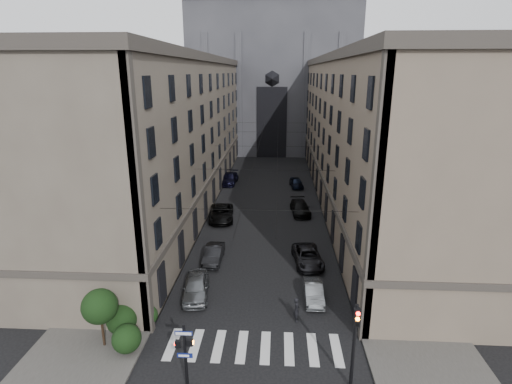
% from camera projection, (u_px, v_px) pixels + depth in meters
% --- Properties ---
extents(sidewalk_left, '(7.00, 80.00, 0.15)m').
position_uv_depth(sidewalk_left, '(192.00, 197.00, 55.60)').
color(sidewalk_left, '#383533').
rests_on(sidewalk_left, ground).
extents(sidewalk_right, '(7.00, 80.00, 0.15)m').
position_uv_depth(sidewalk_right, '(344.00, 200.00, 54.48)').
color(sidewalk_right, '#383533').
rests_on(sidewalk_right, ground).
extents(zebra_crossing, '(11.00, 3.20, 0.01)m').
position_uv_depth(zebra_crossing, '(254.00, 347.00, 25.43)').
color(zebra_crossing, beige).
rests_on(zebra_crossing, ground).
extents(building_left, '(13.60, 60.60, 18.85)m').
position_uv_depth(building_left, '(167.00, 130.00, 53.07)').
color(building_left, '#51483E').
rests_on(building_left, ground).
extents(building_right, '(13.60, 60.60, 18.85)m').
position_uv_depth(building_right, '(372.00, 132.00, 51.64)').
color(building_right, brown).
rests_on(building_right, ground).
extents(gothic_tower, '(35.00, 23.00, 58.00)m').
position_uv_depth(gothic_tower, '(273.00, 67.00, 87.14)').
color(gothic_tower, '#2D2D33').
rests_on(gothic_tower, ground).
extents(pedestrian_signal_left, '(1.02, 0.38, 4.00)m').
position_uv_depth(pedestrian_signal_left, '(185.00, 351.00, 21.60)').
color(pedestrian_signal_left, black).
rests_on(pedestrian_signal_left, ground).
extents(traffic_light_right, '(0.34, 0.50, 5.20)m').
position_uv_depth(traffic_light_right, '(355.00, 337.00, 21.24)').
color(traffic_light_right, black).
rests_on(traffic_light_right, ground).
extents(shrub_cluster, '(3.90, 4.40, 3.90)m').
position_uv_depth(shrub_cluster, '(117.00, 318.00, 25.38)').
color(shrub_cluster, black).
rests_on(shrub_cluster, sidewalk_left).
extents(tram_wires, '(14.00, 60.00, 0.43)m').
position_uv_depth(tram_wires, '(268.00, 147.00, 52.61)').
color(tram_wires, black).
rests_on(tram_wires, ground).
extents(car_left_near, '(2.48, 4.99, 1.64)m').
position_uv_depth(car_left_near, '(196.00, 287.00, 30.98)').
color(car_left_near, slate).
rests_on(car_left_near, ground).
extents(car_left_midnear, '(1.58, 4.42, 1.45)m').
position_uv_depth(car_left_midnear, '(214.00, 254.00, 36.70)').
color(car_left_midnear, black).
rests_on(car_left_midnear, ground).
extents(car_left_midfar, '(3.34, 6.19, 1.65)m').
position_uv_depth(car_left_midfar, '(221.00, 213.00, 47.01)').
color(car_left_midfar, black).
rests_on(car_left_midfar, ground).
extents(car_left_far, '(2.63, 5.79, 1.65)m').
position_uv_depth(car_left_far, '(229.00, 178.00, 62.32)').
color(car_left_far, black).
rests_on(car_left_far, ground).
extents(car_right_near, '(1.42, 3.95, 1.29)m').
position_uv_depth(car_right_near, '(314.00, 292.00, 30.53)').
color(car_right_near, slate).
rests_on(car_right_near, ground).
extents(car_right_midnear, '(2.93, 5.43, 1.45)m').
position_uv_depth(car_right_midnear, '(308.00, 256.00, 36.27)').
color(car_right_midnear, black).
rests_on(car_right_midnear, ground).
extents(car_right_midfar, '(2.64, 5.42, 1.52)m').
position_uv_depth(car_right_midfar, '(300.00, 208.00, 49.10)').
color(car_right_midfar, black).
rests_on(car_right_midfar, ground).
extents(car_right_far, '(2.24, 4.45, 1.45)m').
position_uv_depth(car_right_far, '(296.00, 183.00, 60.35)').
color(car_right_far, black).
rests_on(car_right_far, ground).
extents(pedestrian, '(0.52, 0.71, 1.80)m').
position_uv_depth(pedestrian, '(297.00, 309.00, 27.89)').
color(pedestrian, black).
rests_on(pedestrian, ground).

